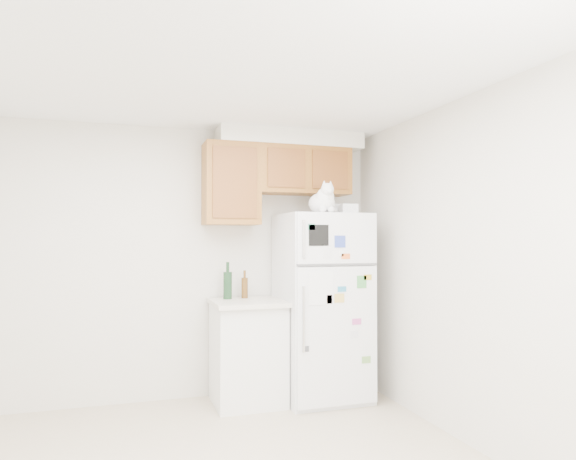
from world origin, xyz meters
name	(u,v)px	position (x,y,z in m)	size (l,w,h in m)	color
room_shell	(222,205)	(0.12, 0.24, 1.67)	(3.84, 4.04, 2.52)	silver
refrigerator	(322,306)	(1.31, 1.61, 0.85)	(0.76, 0.78, 1.70)	white
base_counter	(248,351)	(0.62, 1.68, 0.46)	(0.64, 0.64, 0.92)	white
cat	(323,201)	(1.26, 1.43, 1.81)	(0.28, 0.41, 0.29)	white
storage_box_back	(337,210)	(1.49, 1.67, 1.75)	(0.18, 0.13, 0.10)	white
storage_box_front	(349,209)	(1.52, 1.47, 1.74)	(0.15, 0.11, 0.09)	white
bottle_green	(228,280)	(0.47, 1.82, 1.09)	(0.08, 0.08, 0.34)	#19381E
bottle_amber	(245,284)	(0.63, 1.85, 1.05)	(0.06, 0.06, 0.26)	#593814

